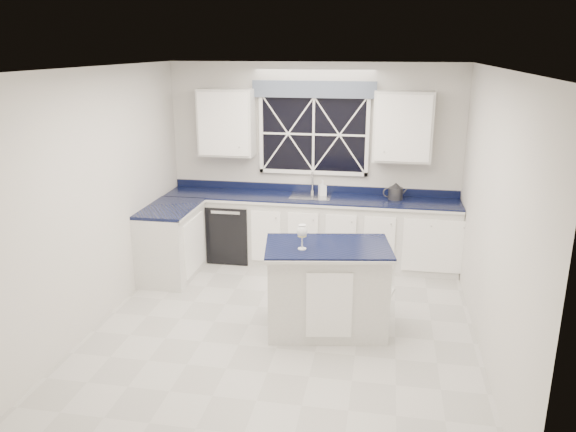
% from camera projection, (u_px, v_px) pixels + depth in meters
% --- Properties ---
extents(ground, '(4.50, 4.50, 0.00)m').
position_uv_depth(ground, '(284.00, 328.00, 6.02)').
color(ground, '#B3B3AE').
rests_on(ground, ground).
extents(back_wall, '(4.00, 0.10, 2.70)m').
position_uv_depth(back_wall, '(314.00, 163.00, 7.75)').
color(back_wall, beige).
rests_on(back_wall, ground).
extents(base_cabinets, '(3.99, 1.60, 0.90)m').
position_uv_depth(base_cabinets, '(284.00, 234.00, 7.63)').
color(base_cabinets, silver).
rests_on(base_cabinets, ground).
extents(countertop, '(3.98, 0.64, 0.04)m').
position_uv_depth(countertop, '(310.00, 198.00, 7.59)').
color(countertop, black).
rests_on(countertop, base_cabinets).
extents(dishwasher, '(0.60, 0.58, 0.82)m').
position_uv_depth(dishwasher, '(233.00, 230.00, 7.92)').
color(dishwasher, black).
rests_on(dishwasher, ground).
extents(window, '(1.65, 0.09, 1.26)m').
position_uv_depth(window, '(314.00, 128.00, 7.56)').
color(window, black).
rests_on(window, ground).
extents(upper_cabinets, '(3.10, 0.34, 0.90)m').
position_uv_depth(upper_cabinets, '(312.00, 124.00, 7.43)').
color(upper_cabinets, silver).
rests_on(upper_cabinets, ground).
extents(faucet, '(0.05, 0.20, 0.30)m').
position_uv_depth(faucet, '(312.00, 182.00, 7.72)').
color(faucet, '#BDBEC0').
rests_on(faucet, countertop).
extents(island, '(1.38, 0.96, 0.95)m').
position_uv_depth(island, '(327.00, 288.00, 5.86)').
color(island, silver).
rests_on(island, ground).
extents(rug, '(1.45, 1.05, 0.02)m').
position_uv_depth(rug, '(335.00, 293.00, 6.84)').
color(rug, '#B9BAB4').
rests_on(rug, ground).
extents(kettle, '(0.32, 0.22, 0.23)m').
position_uv_depth(kettle, '(395.00, 192.00, 7.44)').
color(kettle, '#313134').
rests_on(kettle, countertop).
extents(wine_glass, '(0.11, 0.11, 0.25)m').
position_uv_depth(wine_glass, '(302.00, 232.00, 5.57)').
color(wine_glass, white).
rests_on(wine_glass, island).
extents(soap_bottle, '(0.12, 0.13, 0.21)m').
position_uv_depth(soap_bottle, '(322.00, 188.00, 7.65)').
color(soap_bottle, silver).
rests_on(soap_bottle, countertop).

